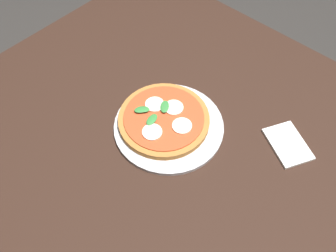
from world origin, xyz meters
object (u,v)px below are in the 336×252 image
Objects in this scene: serving_tray at (168,127)px; pizza at (164,119)px; dining_table at (191,160)px; napkin at (288,144)px.

pizza is at bearing -9.61° from serving_tray.
dining_table is 0.15m from pizza.
napkin is (-0.30, -0.17, -0.02)m from pizza.
pizza is (0.11, 0.00, 0.11)m from dining_table.
napkin is (-0.19, -0.17, 0.09)m from dining_table.
napkin is at bearing -147.41° from serving_tray.
serving_tray is 0.03m from pizza.
dining_table is 0.27m from napkin.
pizza is 1.96× the size of napkin.
serving_tray reaches higher than napkin.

